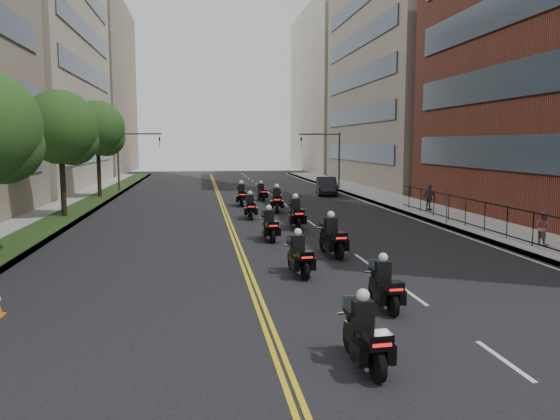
{
  "coord_description": "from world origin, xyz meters",
  "views": [
    {
      "loc": [
        -3.07,
        -10.2,
        4.55
      ],
      "look_at": [
        0.73,
        15.58,
        1.34
      ],
      "focal_mm": 35.0,
      "sensor_mm": 36.0,
      "label": 1
    }
  ],
  "objects_px": {
    "motorcycle_8": "(241,196)",
    "motorcycle_0": "(365,337)",
    "parked_sedan": "(326,186)",
    "motorcycle_2": "(299,257)",
    "pedestrian_b": "(543,228)",
    "motorcycle_7": "(277,201)",
    "motorcycle_5": "(296,215)",
    "motorcycle_3": "(332,239)",
    "motorcycle_1": "(384,287)",
    "motorcycle_9": "(261,193)",
    "motorcycle_6": "(250,208)",
    "pedestrian_c": "(429,197)",
    "motorcycle_4": "(269,227)"
  },
  "relations": [
    {
      "from": "motorcycle_8",
      "to": "motorcycle_0",
      "type": "bearing_deg",
      "value": -88.88
    },
    {
      "from": "motorcycle_0",
      "to": "parked_sedan",
      "type": "height_order",
      "value": "motorcycle_0"
    },
    {
      "from": "motorcycle_2",
      "to": "pedestrian_b",
      "type": "distance_m",
      "value": 11.81
    },
    {
      "from": "motorcycle_7",
      "to": "motorcycle_2",
      "type": "bearing_deg",
      "value": -88.89
    },
    {
      "from": "motorcycle_2",
      "to": "motorcycle_5",
      "type": "distance_m",
      "value": 10.38
    },
    {
      "from": "motorcycle_0",
      "to": "motorcycle_8",
      "type": "distance_m",
      "value": 29.18
    },
    {
      "from": "motorcycle_3",
      "to": "motorcycle_5",
      "type": "relative_size",
      "value": 0.98
    },
    {
      "from": "motorcycle_1",
      "to": "motorcycle_9",
      "type": "bearing_deg",
      "value": 88.79
    },
    {
      "from": "motorcycle_6",
      "to": "pedestrian_b",
      "type": "relative_size",
      "value": 1.57
    },
    {
      "from": "motorcycle_2",
      "to": "pedestrian_c",
      "type": "xyz_separation_m",
      "value": [
        11.5,
        15.52,
        0.38
      ]
    },
    {
      "from": "motorcycle_5",
      "to": "pedestrian_b",
      "type": "xyz_separation_m",
      "value": [
        9.65,
        -6.98,
        0.14
      ]
    },
    {
      "from": "motorcycle_9",
      "to": "parked_sedan",
      "type": "relative_size",
      "value": 0.45
    },
    {
      "from": "motorcycle_0",
      "to": "motorcycle_2",
      "type": "relative_size",
      "value": 0.99
    },
    {
      "from": "motorcycle_8",
      "to": "motorcycle_7",
      "type": "bearing_deg",
      "value": -61.88
    },
    {
      "from": "motorcycle_0",
      "to": "pedestrian_c",
      "type": "xyz_separation_m",
      "value": [
        11.59,
        23.4,
        0.38
      ]
    },
    {
      "from": "motorcycle_1",
      "to": "motorcycle_2",
      "type": "height_order",
      "value": "motorcycle_2"
    },
    {
      "from": "motorcycle_5",
      "to": "pedestrian_b",
      "type": "distance_m",
      "value": 11.91
    },
    {
      "from": "motorcycle_4",
      "to": "motorcycle_0",
      "type": "bearing_deg",
      "value": -94.44
    },
    {
      "from": "motorcycle_3",
      "to": "motorcycle_7",
      "type": "relative_size",
      "value": 0.98
    },
    {
      "from": "motorcycle_3",
      "to": "motorcycle_5",
      "type": "distance_m",
      "value": 7.27
    },
    {
      "from": "motorcycle_6",
      "to": "parked_sedan",
      "type": "relative_size",
      "value": 0.48
    },
    {
      "from": "parked_sedan",
      "to": "motorcycle_8",
      "type": "bearing_deg",
      "value": -128.8
    },
    {
      "from": "motorcycle_8",
      "to": "pedestrian_b",
      "type": "relative_size",
      "value": 1.71
    },
    {
      "from": "parked_sedan",
      "to": "pedestrian_c",
      "type": "distance_m",
      "value": 13.75
    },
    {
      "from": "motorcycle_5",
      "to": "motorcycle_8",
      "type": "distance_m",
      "value": 11.25
    },
    {
      "from": "motorcycle_9",
      "to": "motorcycle_5",
      "type": "bearing_deg",
      "value": -95.71
    },
    {
      "from": "motorcycle_6",
      "to": "motorcycle_1",
      "type": "bearing_deg",
      "value": -82.67
    },
    {
      "from": "motorcycle_0",
      "to": "motorcycle_9",
      "type": "distance_m",
      "value": 32.47
    },
    {
      "from": "motorcycle_3",
      "to": "parked_sedan",
      "type": "bearing_deg",
      "value": 70.24
    },
    {
      "from": "pedestrian_c",
      "to": "motorcycle_6",
      "type": "bearing_deg",
      "value": 76.53
    },
    {
      "from": "motorcycle_2",
      "to": "motorcycle_3",
      "type": "bearing_deg",
      "value": 50.4
    },
    {
      "from": "motorcycle_3",
      "to": "motorcycle_9",
      "type": "distance_m",
      "value": 21.59
    },
    {
      "from": "motorcycle_6",
      "to": "motorcycle_9",
      "type": "height_order",
      "value": "motorcycle_6"
    },
    {
      "from": "motorcycle_4",
      "to": "pedestrian_c",
      "type": "xyz_separation_m",
      "value": [
        11.65,
        8.63,
        0.36
      ]
    },
    {
      "from": "motorcycle_2",
      "to": "motorcycle_7",
      "type": "relative_size",
      "value": 0.87
    },
    {
      "from": "motorcycle_9",
      "to": "pedestrian_b",
      "type": "xyz_separation_m",
      "value": [
        9.88,
        -21.29,
        0.26
      ]
    },
    {
      "from": "motorcycle_7",
      "to": "pedestrian_c",
      "type": "bearing_deg",
      "value": -4.05
    },
    {
      "from": "motorcycle_7",
      "to": "parked_sedan",
      "type": "xyz_separation_m",
      "value": [
        6.04,
        11.37,
        0.05
      ]
    },
    {
      "from": "motorcycle_1",
      "to": "motorcycle_5",
      "type": "distance_m",
      "value": 14.39
    },
    {
      "from": "motorcycle_0",
      "to": "motorcycle_1",
      "type": "bearing_deg",
      "value": 61.47
    },
    {
      "from": "motorcycle_1",
      "to": "motorcycle_8",
      "type": "xyz_separation_m",
      "value": [
        -1.98,
        25.44,
        0.12
      ]
    },
    {
      "from": "motorcycle_1",
      "to": "motorcycle_2",
      "type": "bearing_deg",
      "value": 109.84
    },
    {
      "from": "motorcycle_1",
      "to": "pedestrian_b",
      "type": "bearing_deg",
      "value": 35.78
    },
    {
      "from": "motorcycle_2",
      "to": "pedestrian_b",
      "type": "bearing_deg",
      "value": 8.99
    },
    {
      "from": "motorcycle_2",
      "to": "motorcycle_7",
      "type": "height_order",
      "value": "motorcycle_7"
    },
    {
      "from": "motorcycle_0",
      "to": "motorcycle_3",
      "type": "xyz_separation_m",
      "value": [
        1.98,
        10.85,
        0.08
      ]
    },
    {
      "from": "motorcycle_7",
      "to": "pedestrian_c",
      "type": "distance_m",
      "value": 9.99
    },
    {
      "from": "motorcycle_6",
      "to": "pedestrian_b",
      "type": "distance_m",
      "value": 16.15
    },
    {
      "from": "motorcycle_9",
      "to": "pedestrian_c",
      "type": "relative_size",
      "value": 1.23
    },
    {
      "from": "motorcycle_0",
      "to": "motorcycle_8",
      "type": "height_order",
      "value": "motorcycle_8"
    }
  ]
}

